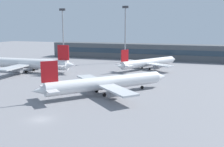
% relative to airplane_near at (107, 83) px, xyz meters
% --- Properties ---
extents(ground_plane, '(400.00, 400.00, 0.00)m').
position_rel_airplane_near_xyz_m(ground_plane, '(-6.15, 15.67, -3.21)').
color(ground_plane, gray).
extents(terminal_building, '(113.46, 12.13, 9.00)m').
position_rel_airplane_near_xyz_m(terminal_building, '(-6.15, 83.14, 1.29)').
color(terminal_building, '#4C5156').
rests_on(terminal_building, ground_plane).
extents(airplane_near, '(31.73, 33.33, 10.52)m').
position_rel_airplane_near_xyz_m(airplane_near, '(0.00, 0.00, 0.00)').
color(airplane_near, silver).
rests_on(airplane_near, ground_plane).
extents(airplane_mid, '(47.55, 33.09, 11.75)m').
position_rel_airplane_near_xyz_m(airplane_mid, '(-45.67, 23.73, 0.38)').
color(airplane_mid, white).
rests_on(airplane_mid, ground_plane).
extents(airplane_far, '(24.93, 34.11, 9.55)m').
position_rel_airplane_near_xyz_m(airplane_far, '(3.17, 48.20, -0.30)').
color(airplane_far, white).
rests_on(airplane_far, ground_plane).
extents(floodlight_tower_west, '(3.20, 0.80, 28.31)m').
position_rel_airplane_near_xyz_m(floodlight_tower_west, '(-44.76, 56.33, 13.00)').
color(floodlight_tower_west, gray).
rests_on(floodlight_tower_west, ground_plane).
extents(floodlight_tower_east, '(3.20, 0.80, 29.62)m').
position_rel_airplane_near_xyz_m(floodlight_tower_east, '(-13.38, 66.76, 13.68)').
color(floodlight_tower_east, gray).
rests_on(floodlight_tower_east, ground_plane).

